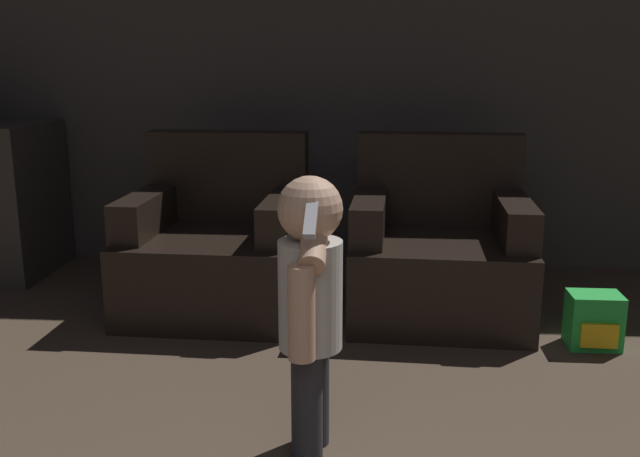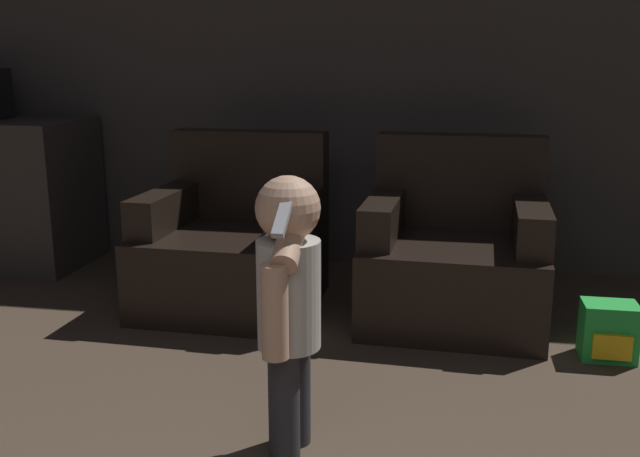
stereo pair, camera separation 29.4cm
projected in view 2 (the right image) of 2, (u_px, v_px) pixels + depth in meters
The scene contains 5 objects.
wall_back at pixel (401, 58), 4.33m from camera, with size 8.40×0.05×2.60m.
armchair_left at pixel (235, 247), 3.82m from camera, with size 0.91×0.88×0.91m.
armchair_right at pixel (454, 257), 3.62m from camera, with size 0.92×0.89×0.91m.
person_toddler at pixel (288, 295), 2.29m from camera, with size 0.21×0.36×0.95m.
toy_backpack at pixel (608, 331), 3.15m from camera, with size 0.23×0.19×0.25m.
Camera 2 is at (0.31, 0.03, 1.30)m, focal length 40.00 mm.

